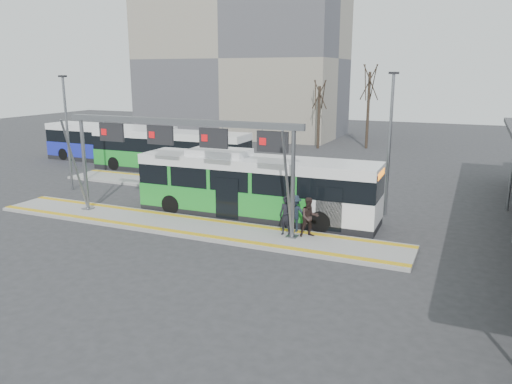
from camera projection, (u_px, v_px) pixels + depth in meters
ground at (186, 227)px, 24.85m from camera, size 120.00×120.00×0.00m
platform_main at (186, 226)px, 24.84m from camera, size 22.00×3.00×0.15m
platform_second at (198, 186)px, 33.52m from camera, size 20.00×3.00×0.15m
tactile_main at (186, 224)px, 24.82m from camera, size 22.00×2.65×0.02m
tactile_second at (206, 181)px, 34.52m from camera, size 20.00×0.35×0.02m
gantry at (180, 140)px, 24.21m from camera, size 13.00×1.68×5.20m
apartment_block at (242, 58)px, 60.20m from camera, size 24.50×12.50×18.40m
hero_bus at (256, 187)px, 26.28m from camera, size 12.89×3.01×3.53m
bg_bus_green at (170, 152)px, 38.41m from camera, size 12.69×2.89×3.16m
bg_bus_blue at (110, 143)px, 42.84m from camera, size 12.07×2.79×3.14m
passenger_a at (286, 216)px, 23.01m from camera, size 0.72×0.51×1.86m
passenger_b at (309, 217)px, 22.81m from camera, size 1.13×1.09×1.84m
passenger_c at (294, 213)px, 23.50m from camera, size 1.16×0.67×1.79m
tree_left at (319, 95)px, 49.26m from camera, size 1.40×1.40×7.01m
tree_mid at (369, 83)px, 49.04m from camera, size 1.40×1.40×8.56m
tree_far at (158, 80)px, 61.64m from camera, size 1.40×1.40×8.65m
lamp_west at (67, 130)px, 31.83m from camera, size 0.50×0.25×7.34m
lamp_east at (390, 141)px, 26.02m from camera, size 0.50×0.25×7.55m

